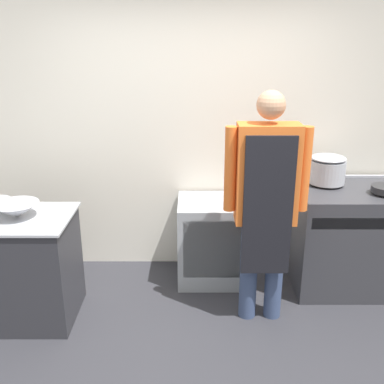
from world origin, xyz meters
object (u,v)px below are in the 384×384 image
object	(u,v)px
person_cook	(266,196)
mixing_bowl	(17,210)
fridge_unit	(215,240)
stove	(350,238)
stock_pot	(328,169)

from	to	relation	value
person_cook	mixing_bowl	size ratio (longest dim) A/B	5.28
fridge_unit	stove	bearing A→B (deg)	-5.12
person_cook	stock_pot	world-z (taller)	person_cook
fridge_unit	stock_pot	xyz separation A→B (m)	(1.00, 0.02, 0.69)
stock_pot	fridge_unit	bearing A→B (deg)	-178.78
stove	mixing_bowl	distance (m)	2.87
mixing_bowl	stock_pot	distance (m)	2.64
stove	person_cook	bearing A→B (deg)	-149.23
mixing_bowl	fridge_unit	bearing A→B (deg)	21.83
stove	mixing_bowl	bearing A→B (deg)	-169.51
person_cook	stock_pot	size ratio (longest dim) A/B	5.83
person_cook	mixing_bowl	distance (m)	1.91
person_cook	stock_pot	bearing A→B (deg)	45.16
mixing_bowl	stock_pot	world-z (taller)	stock_pot
person_cook	mixing_bowl	world-z (taller)	person_cook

